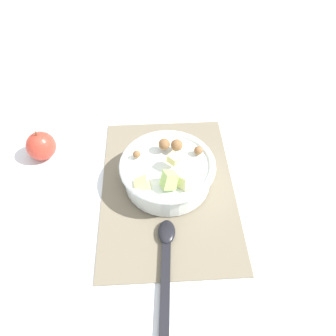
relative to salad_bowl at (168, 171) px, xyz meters
The scene contains 5 objects.
ground_plane 0.05m from the salad_bowl, ahead, with size 2.40×2.40×0.00m, color silver.
placemat 0.04m from the salad_bowl, ahead, with size 0.45×0.31×0.01m, color #756B56.
salad_bowl is the anchor object (origin of this frame).
serving_spoon 0.19m from the salad_bowl, ahead, with size 0.24×0.04×0.01m.
whole_apple 0.33m from the salad_bowl, 108.62° to the right, with size 0.07×0.07×0.08m.
Camera 1 is at (0.47, -0.03, 0.62)m, focal length 35.22 mm.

